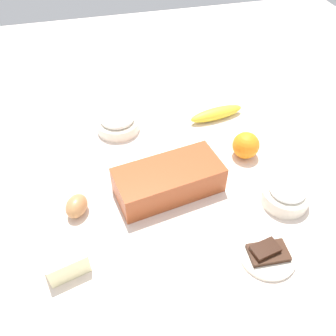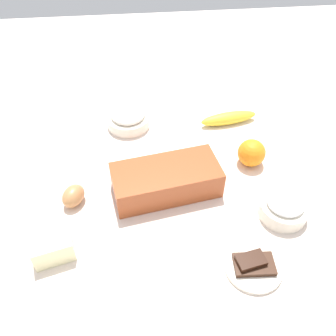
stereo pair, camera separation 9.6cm
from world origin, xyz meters
TOP-DOWN VIEW (x-y plane):
  - ground_plane at (0.00, 0.00)m, footprint 2.40×2.40m
  - loaf_pan at (0.01, 0.04)m, footprint 0.30×0.17m
  - flour_bowl at (0.10, -0.25)m, footprint 0.14×0.14m
  - sugar_bowl at (-0.27, 0.16)m, footprint 0.12×0.12m
  - banana at (-0.23, -0.23)m, footprint 0.19×0.07m
  - orange_fruit at (-0.24, -0.04)m, footprint 0.08×0.08m
  - butter_block at (0.29, 0.22)m, footprint 0.10×0.08m
  - egg_near_butter at (0.25, 0.06)m, footprint 0.08×0.09m
  - chocolate_plate at (-0.16, 0.30)m, footprint 0.13×0.13m

SIDE VIEW (x-z plane):
  - ground_plane at x=0.00m, z-range -0.02..0.00m
  - chocolate_plate at x=-0.16m, z-range -0.01..0.03m
  - banana at x=-0.23m, z-range 0.00..0.04m
  - egg_near_butter at x=0.25m, z-range 0.00..0.05m
  - flour_bowl at x=0.10m, z-range 0.00..0.06m
  - butter_block at x=0.29m, z-range 0.00..0.06m
  - sugar_bowl at x=-0.27m, z-range 0.00..0.06m
  - orange_fruit at x=-0.24m, z-range 0.00..0.08m
  - loaf_pan at x=0.01m, z-range 0.00..0.08m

